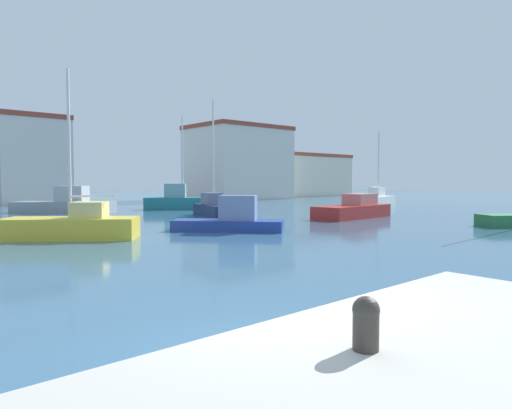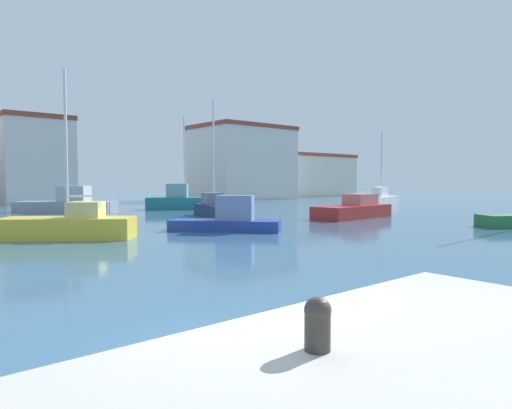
% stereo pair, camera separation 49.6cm
% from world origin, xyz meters
% --- Properties ---
extents(water, '(160.00, 160.00, 0.00)m').
position_xyz_m(water, '(15.00, 20.00, 0.00)').
color(water, '#38607F').
rests_on(water, ground).
extents(mooring_bollard, '(0.25, 0.25, 0.48)m').
position_xyz_m(mooring_bollard, '(-0.75, -2.12, 1.21)').
color(mooring_bollard, '#38332D').
rests_on(mooring_bollard, pier_quay).
extents(sailboat_white_far_right, '(5.90, 3.03, 7.07)m').
position_xyz_m(sailboat_white_far_right, '(33.41, 20.82, 0.62)').
color(sailboat_white_far_right, white).
rests_on(sailboat_white_far_right, water).
extents(motorboat_grey_behind_lamppost, '(6.80, 6.70, 2.01)m').
position_xyz_m(motorboat_grey_behind_lamppost, '(7.46, 30.74, 0.63)').
color(motorboat_grey_behind_lamppost, gray).
rests_on(motorboat_grey_behind_lamppost, water).
extents(motorboat_blue_distant_north, '(4.66, 4.98, 1.72)m').
position_xyz_m(motorboat_blue_distant_north, '(9.31, 12.78, 0.55)').
color(motorboat_blue_distant_north, '#233D93').
rests_on(motorboat_blue_distant_north, water).
extents(motorboat_red_center_channel, '(6.44, 2.73, 1.55)m').
position_xyz_m(motorboat_red_center_channel, '(20.08, 13.65, 0.54)').
color(motorboat_red_center_channel, '#B22823').
rests_on(motorboat_red_center_channel, water).
extents(sailboat_teal_distant_east, '(5.92, 5.16, 7.75)m').
position_xyz_m(sailboat_teal_distant_east, '(16.05, 28.19, 0.70)').
color(sailboat_teal_distant_east, '#1E707A').
rests_on(sailboat_teal_distant_east, water).
extents(sailboat_yellow_far_left, '(5.41, 4.74, 7.02)m').
position_xyz_m(sailboat_yellow_far_left, '(2.51, 14.82, 0.56)').
color(sailboat_yellow_far_left, gold).
rests_on(sailboat_yellow_far_left, water).
extents(sailboat_navy_mid_harbor, '(2.67, 4.90, 7.81)m').
position_xyz_m(sailboat_navy_mid_harbor, '(13.83, 20.60, 0.60)').
color(sailboat_navy_mid_harbor, '#19234C').
rests_on(sailboat_navy_mid_harbor, water).
extents(harbor_office, '(6.85, 7.36, 9.09)m').
position_xyz_m(harbor_office, '(9.16, 46.98, 4.55)').
color(harbor_office, beige).
rests_on(harbor_office, ground).
extents(waterfront_apartments, '(11.85, 9.35, 9.42)m').
position_xyz_m(waterfront_apartments, '(33.15, 42.02, 4.72)').
color(waterfront_apartments, beige).
rests_on(waterfront_apartments, ground).
extents(yacht_club, '(13.75, 7.65, 6.40)m').
position_xyz_m(yacht_club, '(48.01, 43.80, 3.21)').
color(yacht_club, beige).
rests_on(yacht_club, ground).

